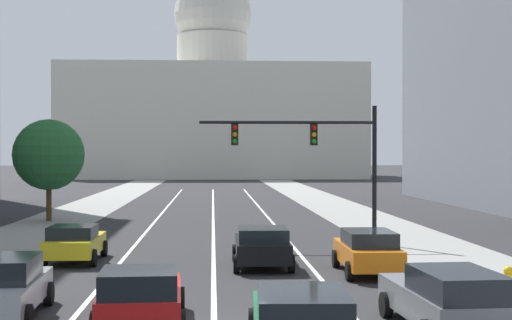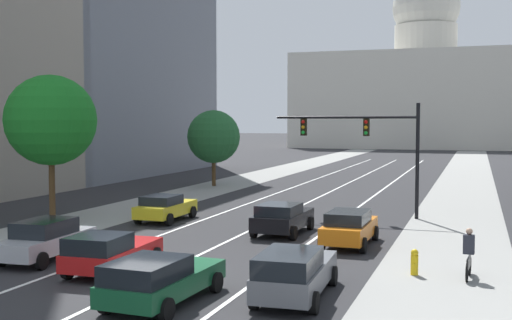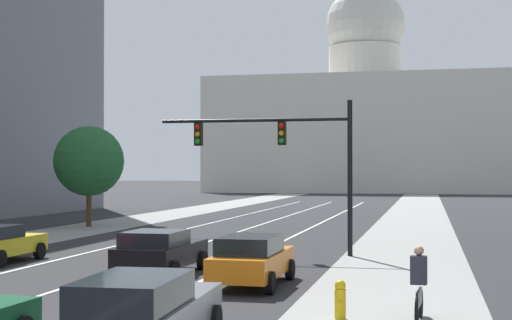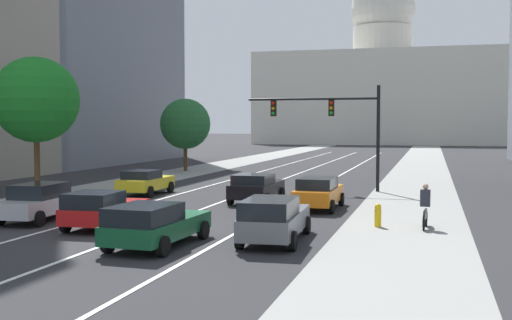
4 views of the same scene
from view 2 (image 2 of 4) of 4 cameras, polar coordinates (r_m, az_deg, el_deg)
The scene contains 20 objects.
ground_plane at distance 59.78m, azimuth 8.89°, elevation -1.65°, with size 400.00×400.00×0.00m, color #2B2B2D.
sidewalk_left at distance 57.39m, azimuth -1.25°, elevation -1.82°, with size 4.78×130.00×0.01m, color gray.
sidewalk_right at distance 53.92m, azimuth 17.81°, elevation -2.33°, with size 4.78×130.00×0.01m, color gray.
lane_stripe_left at distance 46.09m, azimuth 1.33°, elevation -3.12°, with size 0.16×90.00×0.01m, color white.
lane_stripe_center at distance 45.16m, azimuth 5.56°, elevation -3.27°, with size 0.16×90.00×0.01m, color white.
lane_stripe_right at distance 44.50m, azimuth 9.95°, elevation -3.41°, with size 0.16×90.00×0.01m, color white.
office_tower_far_left at distance 68.70m, azimuth -13.81°, elevation 12.45°, with size 15.25×27.91×32.21m.
capitol_building at distance 136.08m, azimuth 14.61°, elevation 5.79°, with size 49.20×29.70×35.72m.
car_green at distance 19.14m, azimuth -8.52°, elevation -10.30°, with size 2.27×4.66×1.46m.
car_orange at distance 27.96m, azimuth 8.20°, elevation -5.85°, with size 1.97×4.38×1.50m.
car_gray at distance 19.55m, azimuth 3.39°, elevation -9.82°, with size 2.11×4.81×1.56m.
car_yellow at distance 34.62m, azimuth -8.00°, elevation -4.14°, with size 1.99×4.17×1.41m.
car_silver at distance 26.21m, azimuth -18.00°, elevation -6.61°, with size 2.10×4.63×1.54m.
car_black at distance 30.45m, azimuth 2.33°, elevation -5.08°, with size 2.14×4.34×1.48m.
car_red at distance 23.34m, azimuth -12.75°, elevation -7.87°, with size 2.25×4.29×1.47m.
traffic_signal_mast at distance 36.19m, azimuth 9.96°, elevation 1.91°, with size 8.00×0.39×6.25m.
fire_hydrant at distance 23.18m, azimuth 13.76°, elevation -8.69°, with size 0.26×0.35×0.91m.
cyclist at distance 23.07m, azimuth 18.19°, elevation -7.84°, with size 0.38×1.70×1.72m.
street_tree_near_left at distance 35.75m, azimuth -17.59°, elevation 3.34°, with size 4.77×4.77×7.72m.
street_tree_mid_left at distance 52.59m, azimuth -3.75°, elevation 2.05°, with size 4.29×4.29×6.16m.
Camera 2 is at (10.32, -18.65, 5.32)m, focal length 45.51 mm.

